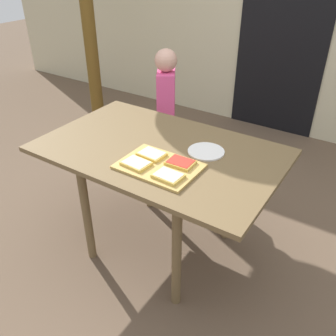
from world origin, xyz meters
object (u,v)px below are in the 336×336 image
at_px(pizza_slice_near_left, 136,163).
at_px(pizza_slice_far_right, 181,162).
at_px(pizza_slice_near_right, 168,176).
at_px(pizza_slice_far_left, 152,154).
at_px(dining_table, 160,161).
at_px(child_left, 166,106).
at_px(plate_white_right, 206,151).
at_px(cutting_board, 159,166).

distance_m(pizza_slice_near_left, pizza_slice_far_right, 0.23).
bearing_deg(pizza_slice_near_right, pizza_slice_far_left, 145.78).
relative_size(dining_table, pizza_slice_near_right, 9.42).
height_order(pizza_slice_far_right, child_left, child_left).
distance_m(pizza_slice_far_right, child_left, 1.16).
height_order(pizza_slice_near_right, plate_white_right, pizza_slice_near_right).
xyz_separation_m(pizza_slice_far_left, pizza_slice_near_left, (-0.01, -0.12, 0.00)).
relative_size(cutting_board, child_left, 0.38).
bearing_deg(pizza_slice_far_right, dining_table, 153.31).
bearing_deg(cutting_board, pizza_slice_near_left, -147.86).
height_order(cutting_board, pizza_slice_near_left, pizza_slice_near_left).
bearing_deg(plate_white_right, pizza_slice_far_right, -101.34).
relative_size(cutting_board, pizza_slice_near_left, 2.79).
bearing_deg(child_left, dining_table, -58.77).
xyz_separation_m(plate_white_right, child_left, (-0.74, 0.71, -0.13)).
xyz_separation_m(cutting_board, child_left, (-0.61, 0.99, -0.13)).
xyz_separation_m(pizza_slice_near_left, plate_white_right, (0.23, 0.34, -0.02)).
distance_m(dining_table, pizza_slice_near_left, 0.26).
distance_m(cutting_board, pizza_slice_far_right, 0.11).
relative_size(pizza_slice_far_left, pizza_slice_far_right, 1.02).
bearing_deg(pizza_slice_far_left, cutting_board, -33.96).
bearing_deg(pizza_slice_near_right, pizza_slice_near_left, 177.93).
height_order(plate_white_right, child_left, child_left).
xyz_separation_m(pizza_slice_far_left, pizza_slice_far_right, (0.18, 0.01, 0.00)).
bearing_deg(child_left, plate_white_right, -43.81).
distance_m(dining_table, pizza_slice_far_left, 0.16).
relative_size(dining_table, pizza_slice_far_right, 9.52).
bearing_deg(cutting_board, pizza_slice_near_right, -34.44).
height_order(dining_table, pizza_slice_near_right, pizza_slice_near_right).
height_order(dining_table, plate_white_right, plate_white_right).
xyz_separation_m(dining_table, child_left, (-0.49, 0.82, -0.04)).
relative_size(pizza_slice_near_left, child_left, 0.14).
xyz_separation_m(cutting_board, plate_white_right, (0.13, 0.28, -0.00)).
bearing_deg(dining_table, pizza_slice_near_left, -86.38).
distance_m(pizza_slice_far_right, plate_white_right, 0.21).
relative_size(dining_table, pizza_slice_near_left, 9.22).
bearing_deg(pizza_slice_near_right, cutting_board, 145.56).
relative_size(pizza_slice_near_left, pizza_slice_near_right, 1.02).
bearing_deg(pizza_slice_near_left, plate_white_right, 56.07).
relative_size(cutting_board, plate_white_right, 2.02).
distance_m(pizza_slice_near_left, pizza_slice_near_right, 0.21).
bearing_deg(pizza_slice_near_left, pizza_slice_far_left, 84.78).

